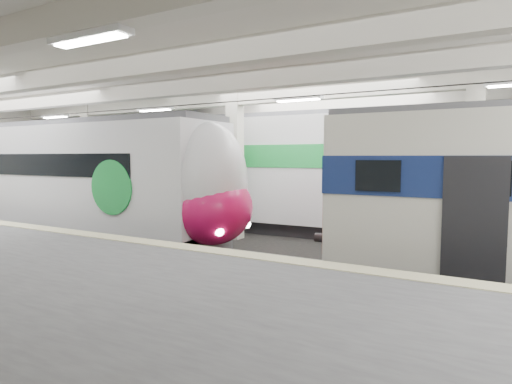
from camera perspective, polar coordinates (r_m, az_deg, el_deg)
The scene contains 3 objects.
station_hall at distance 10.49m, azimuth -2.67°, elevation 5.49°, with size 36.00×24.00×5.75m.
modern_emu at distance 16.46m, azimuth -20.36°, elevation 1.15°, with size 13.58×2.81×4.39m.
far_train at distance 18.69m, azimuth -1.00°, elevation 2.89°, with size 15.48×3.73×4.85m.
Camera 1 is at (5.55, -10.64, 3.10)m, focal length 30.00 mm.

